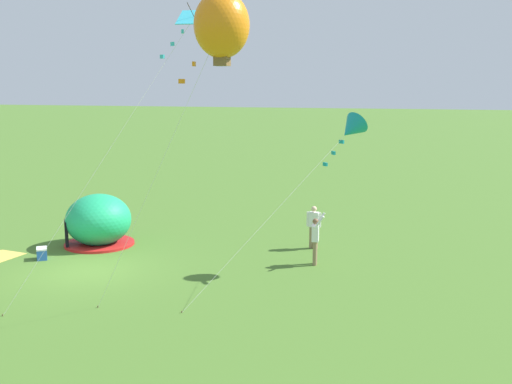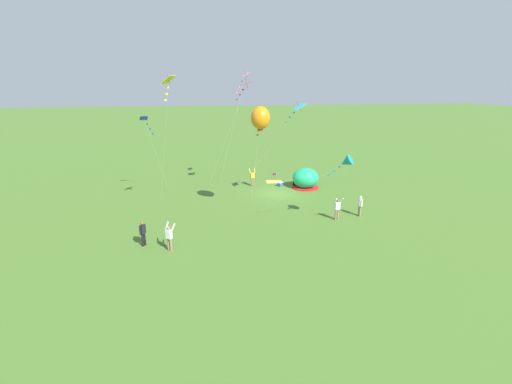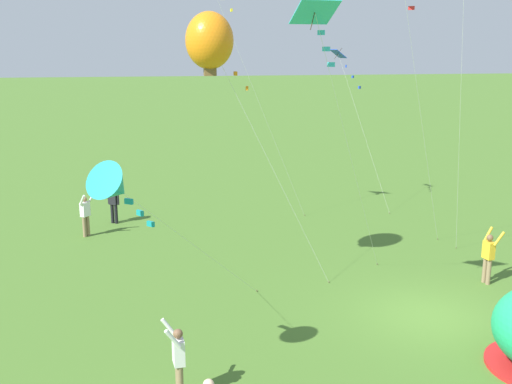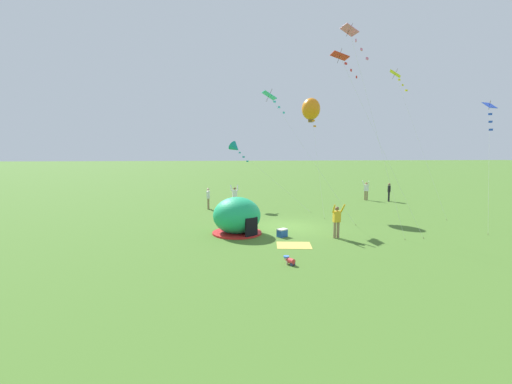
# 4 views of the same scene
# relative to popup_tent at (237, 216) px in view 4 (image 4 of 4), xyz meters

# --- Properties ---
(ground_plane) EXTENTS (300.00, 300.00, 0.00)m
(ground_plane) POSITION_rel_popup_tent_xyz_m (3.21, 1.45, -1.00)
(ground_plane) COLOR #477028
(popup_tent) EXTENTS (2.81, 2.81, 2.10)m
(popup_tent) POSITION_rel_popup_tent_xyz_m (0.00, 0.00, 0.00)
(popup_tent) COLOR #1EAD6B
(popup_tent) RESTS_ON ground
(picnic_blanket) EXTENTS (1.86, 1.52, 0.01)m
(picnic_blanket) POSITION_rel_popup_tent_xyz_m (2.70, -2.78, -0.99)
(picnic_blanket) COLOR gold
(picnic_blanket) RESTS_ON ground
(cooler_box) EXTENTS (0.65, 0.61, 0.44)m
(cooler_box) POSITION_rel_popup_tent_xyz_m (2.43, -1.00, -0.78)
(cooler_box) COLOR #2659B2
(cooler_box) RESTS_ON ground
(toddler_crawling) EXTENTS (0.45, 0.53, 0.32)m
(toddler_crawling) POSITION_rel_popup_tent_xyz_m (1.88, -5.59, -0.82)
(toddler_crawling) COLOR red
(toddler_crawling) RESTS_ON ground
(person_center_field) EXTENTS (0.41, 0.51, 1.72)m
(person_center_field) POSITION_rel_popup_tent_xyz_m (14.78, 11.11, -0.03)
(person_center_field) COLOR black
(person_center_field) RESTS_ON ground
(person_flying_kite) EXTENTS (0.67, 0.52, 1.89)m
(person_flying_kite) POSITION_rel_popup_tent_xyz_m (5.30, -1.58, 0.00)
(person_flying_kite) COLOR #8C7251
(person_flying_kite) RESTS_ON ground
(person_with_toddler) EXTENTS (0.71, 0.69, 1.89)m
(person_with_toddler) POSITION_rel_popup_tent_xyz_m (13.02, 12.17, 0.00)
(person_with_toddler) COLOR #8C7251
(person_with_toddler) RESTS_ON ground
(person_strolling) EXTENTS (0.68, 0.51, 1.89)m
(person_strolling) POSITION_rel_popup_tent_xyz_m (0.27, 9.00, 0.00)
(person_strolling) COLOR #8C7251
(person_strolling) RESTS_ON ground
(person_watching_sky) EXTENTS (0.26, 0.59, 1.72)m
(person_watching_sky) POSITION_rel_popup_tent_xyz_m (-1.89, 8.53, -0.03)
(person_watching_sky) COLOR #8C7251
(person_watching_sky) RESTS_ON ground
(kite_red) EXTENTS (4.10, 4.38, 10.81)m
(kite_red) POSITION_rel_popup_tent_xyz_m (6.48, 1.54, 9.10)
(kite_red) COLOR silver
(kite_red) RESTS_ON ground
(kite_orange) EXTENTS (1.43, 4.65, 8.80)m
(kite_orange) POSITION_rel_popup_tent_xyz_m (6.21, 7.55, 6.95)
(kite_orange) COLOR silver
(kite_orange) RESTS_ON ground
(kite_cyan) EXTENTS (5.52, 4.55, 9.03)m
(kite_cyan) POSITION_rel_popup_tent_xyz_m (2.75, 5.25, 7.35)
(kite_cyan) COLOR silver
(kite_cyan) RESTS_ON ground
(kite_pink) EXTENTS (3.07, 2.53, 11.52)m
(kite_pink) POSITION_rel_popup_tent_xyz_m (6.31, -0.44, 9.77)
(kite_pink) COLOR silver
(kite_pink) RESTS_ON ground
(kite_yellow) EXTENTS (2.31, 5.23, 11.01)m
(kite_yellow) POSITION_rel_popup_tent_xyz_m (12.75, 6.77, 9.31)
(kite_yellow) COLOR silver
(kite_yellow) RESTS_ON ground
(kite_teal) EXTENTS (6.29, 4.70, 5.54)m
(kite_teal) POSITION_rel_popup_tent_xyz_m (0.41, 10.17, 3.96)
(kite_teal) COLOR silver
(kite_teal) RESTS_ON ground
(kite_blue) EXTENTS (1.85, 2.73, 7.72)m
(kite_blue) POSITION_rel_popup_tent_xyz_m (15.36, 0.37, 6.04)
(kite_blue) COLOR silver
(kite_blue) RESTS_ON ground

